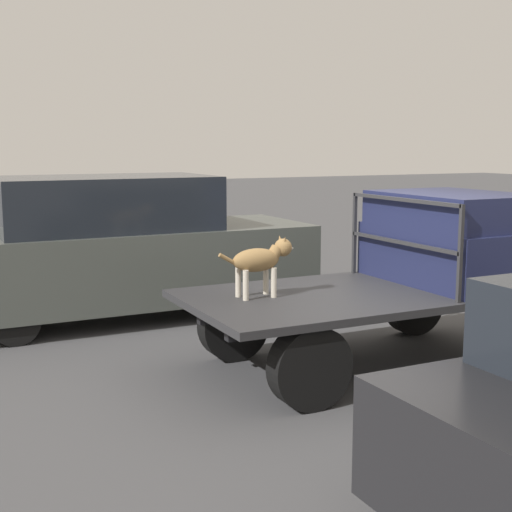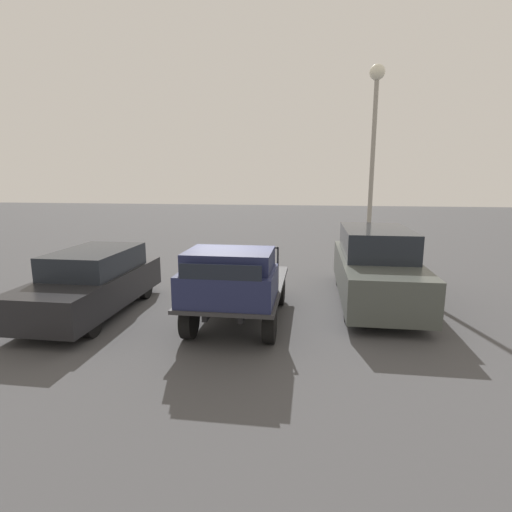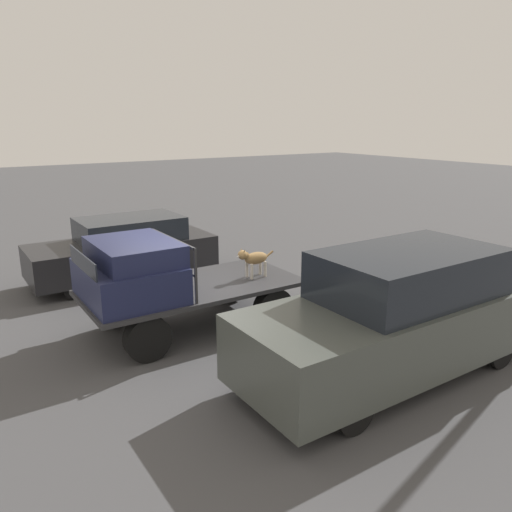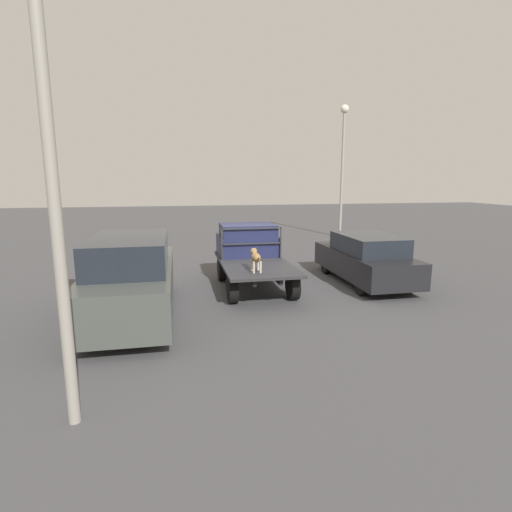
{
  "view_description": "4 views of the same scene",
  "coord_description": "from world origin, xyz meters",
  "views": [
    {
      "loc": [
        -4.53,
        -6.32,
        2.44
      ],
      "look_at": [
        -1.32,
        0.21,
        1.29
      ],
      "focal_mm": 50.0,
      "sensor_mm": 36.0,
      "label": 1
    },
    {
      "loc": [
        9.01,
        1.65,
        3.36
      ],
      "look_at": [
        -1.32,
        0.21,
        1.29
      ],
      "focal_mm": 28.0,
      "sensor_mm": 36.0,
      "label": 2
    },
    {
      "loc": [
        3.99,
        8.27,
        3.93
      ],
      "look_at": [
        -1.32,
        0.21,
        1.29
      ],
      "focal_mm": 35.0,
      "sensor_mm": 36.0,
      "label": 3
    },
    {
      "loc": [
        -11.68,
        2.27,
        3.33
      ],
      "look_at": [
        -1.32,
        0.21,
        1.29
      ],
      "focal_mm": 28.0,
      "sensor_mm": 36.0,
      "label": 4
    }
  ],
  "objects": [
    {
      "name": "dog",
      "position": [
        -1.25,
        0.21,
        1.25
      ],
      "size": [
        0.87,
        0.24,
        0.64
      ],
      "rotation": [
        0.0,
        0.0,
        -0.3
      ],
      "color": "beige",
      "rests_on": "flatbed_truck"
    },
    {
      "name": "light_pole_near",
      "position": [
        -6.25,
        3.77,
        5.08
      ],
      "size": [
        0.54,
        0.54,
        7.21
      ],
      "color": "gray",
      "rests_on": "ground"
    },
    {
      "name": "parked_pickup_far",
      "position": [
        -1.87,
        3.4,
        0.98
      ],
      "size": [
        5.27,
        1.93,
        2.0
      ],
      "rotation": [
        0.0,
        0.0,
        0.12
      ],
      "color": "black",
      "rests_on": "ground"
    },
    {
      "name": "truck_headboard",
      "position": [
        0.39,
        0.0,
        1.51
      ],
      "size": [
        0.04,
        1.91,
        0.99
      ],
      "color": "#2D2D30",
      "rests_on": "flatbed_truck"
    },
    {
      "name": "parked_sedan",
      "position": [
        0.07,
        -3.69,
        0.8
      ],
      "size": [
        4.51,
        1.79,
        1.59
      ],
      "rotation": [
        0.0,
        0.0,
        -0.13
      ],
      "color": "black",
      "rests_on": "ground"
    },
    {
      "name": "truck_cab",
      "position": [
        1.21,
        0.0,
        1.35
      ],
      "size": [
        1.56,
        1.91,
        1.03
      ],
      "color": "#1E2347",
      "rests_on": "flatbed_truck"
    },
    {
      "name": "ground_plane",
      "position": [
        0.0,
        0.0,
        0.0
      ],
      "size": [
        80.0,
        80.0,
        0.0
      ],
      "primitive_type": "plane",
      "color": "#474749"
    },
    {
      "name": "flatbed_truck",
      "position": [
        0.0,
        0.0,
        0.63
      ],
      "size": [
        4.14,
        2.03,
        0.86
      ],
      "color": "black",
      "rests_on": "ground"
    }
  ]
}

